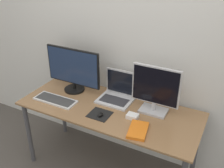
{
  "coord_description": "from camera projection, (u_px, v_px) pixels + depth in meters",
  "views": [
    {
      "loc": [
        0.95,
        -1.42,
        2.02
      ],
      "look_at": [
        -0.0,
        0.39,
        0.95
      ],
      "focal_mm": 42.0,
      "sensor_mm": 36.0,
      "label": 1
    }
  ],
  "objects": [
    {
      "name": "mousepad",
      "position": [
        100.0,
        114.0,
        2.26
      ],
      "size": [
        0.19,
        0.17,
        0.0
      ],
      "color": "black",
      "rests_on": "desk"
    },
    {
      "name": "book",
      "position": [
        138.0,
        130.0,
        2.05
      ],
      "size": [
        0.18,
        0.25,
        0.02
      ],
      "color": "orange",
      "rests_on": "desk"
    },
    {
      "name": "monitor_left",
      "position": [
        73.0,
        69.0,
        2.55
      ],
      "size": [
        0.58,
        0.2,
        0.44
      ],
      "color": "black",
      "rests_on": "desk"
    },
    {
      "name": "mouse",
      "position": [
        101.0,
        115.0,
        2.23
      ],
      "size": [
        0.04,
        0.06,
        0.03
      ],
      "color": "black",
      "rests_on": "mousepad"
    },
    {
      "name": "wall_back",
      "position": [
        129.0,
        40.0,
        2.43
      ],
      "size": [
        7.0,
        0.05,
        2.5
      ],
      "color": "silver",
      "rests_on": "ground_plane"
    },
    {
      "name": "power_brick",
      "position": [
        132.0,
        116.0,
        2.21
      ],
      "size": [
        0.1,
        0.07,
        0.04
      ],
      "color": "white",
      "rests_on": "desk"
    },
    {
      "name": "monitor_right",
      "position": [
        155.0,
        90.0,
        2.21
      ],
      "size": [
        0.42,
        0.17,
        0.43
      ],
      "color": "#B2B2B7",
      "rests_on": "desk"
    },
    {
      "name": "keyboard",
      "position": [
        55.0,
        100.0,
        2.46
      ],
      "size": [
        0.42,
        0.16,
        0.02
      ],
      "color": "silver",
      "rests_on": "desk"
    },
    {
      "name": "laptop",
      "position": [
        118.0,
        93.0,
        2.48
      ],
      "size": [
        0.32,
        0.26,
        0.27
      ],
      "color": "silver",
      "rests_on": "desk"
    },
    {
      "name": "desk",
      "position": [
        109.0,
        116.0,
        2.4
      ],
      "size": [
        1.64,
        0.67,
        0.73
      ],
      "color": "olive",
      "rests_on": "ground_plane"
    }
  ]
}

